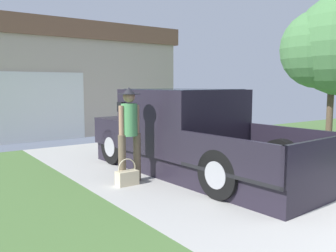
{
  "coord_description": "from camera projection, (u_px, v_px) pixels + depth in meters",
  "views": [
    {
      "loc": [
        -4.98,
        -1.28,
        1.81
      ],
      "look_at": [
        -0.86,
        4.52,
        0.98
      ],
      "focal_mm": 38.5,
      "sensor_mm": 36.0,
      "label": 1
    }
  ],
  "objects": [
    {
      "name": "house_with_garage",
      "position": [
        51.0,
        80.0,
        13.91
      ],
      "size": [
        8.43,
        5.23,
        3.92
      ],
      "color": "#C0AF9D",
      "rests_on": "ground"
    },
    {
      "name": "pickup_truck",
      "position": [
        185.0,
        134.0,
        7.51
      ],
      "size": [
        2.3,
        5.28,
        1.71
      ],
      "rotation": [
        0.0,
        0.0,
        0.06
      ],
      "color": "black",
      "rests_on": "ground"
    },
    {
      "name": "person_with_hat",
      "position": [
        129.0,
        128.0,
        6.59
      ],
      "size": [
        0.48,
        0.42,
        1.75
      ],
      "rotation": [
        0.0,
        0.0,
        0.12
      ],
      "color": "brown",
      "rests_on": "ground"
    },
    {
      "name": "wheeled_trash_bin",
      "position": [
        201.0,
        119.0,
        12.66
      ],
      "size": [
        0.6,
        0.72,
        1.11
      ],
      "color": "#286B38",
      "rests_on": "ground"
    },
    {
      "name": "handbag",
      "position": [
        127.0,
        177.0,
        6.47
      ],
      "size": [
        0.39,
        0.21,
        0.49
      ],
      "color": "beige",
      "rests_on": "ground"
    }
  ]
}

